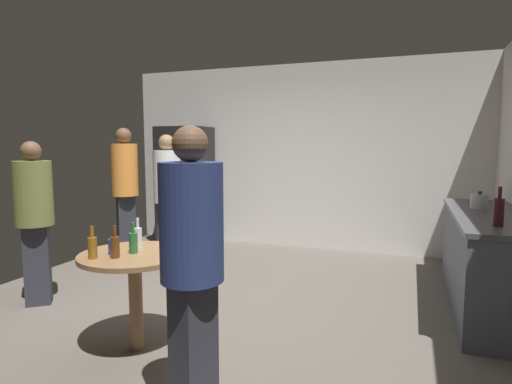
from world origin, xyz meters
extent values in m
cube|color=#5B544C|center=(0.00, 0.00, -0.05)|extent=(5.20, 5.20, 0.10)
cube|color=silver|center=(0.00, 2.63, 1.35)|extent=(5.32, 0.06, 2.70)
cube|color=black|center=(-1.66, 2.20, 0.90)|extent=(0.70, 0.65, 1.80)
cube|color=#262628|center=(-1.45, 1.86, 0.99)|extent=(0.03, 0.03, 0.60)
cube|color=#4C515B|center=(2.28, 0.88, 0.43)|extent=(0.60, 2.13, 0.86)
cube|color=#4C4C51|center=(2.28, 0.88, 0.88)|extent=(0.64, 2.17, 0.04)
cylinder|color=#B2B2B7|center=(2.23, 1.17, 0.97)|extent=(0.17, 0.17, 0.14)
sphere|color=black|center=(2.23, 1.17, 1.06)|extent=(0.04, 0.04, 0.04)
cone|color=#B2B2B7|center=(2.35, 1.17, 0.98)|extent=(0.09, 0.04, 0.06)
cylinder|color=#3F141E|center=(2.23, 0.18, 1.01)|extent=(0.08, 0.08, 0.22)
cylinder|color=#3F141E|center=(2.23, 0.18, 1.17)|extent=(0.03, 0.03, 0.09)
cylinder|color=olive|center=(-0.30, -0.94, 0.35)|extent=(0.10, 0.10, 0.70)
cylinder|color=olive|center=(-0.30, -0.94, 0.72)|extent=(0.80, 0.80, 0.03)
cylinder|color=#8C5919|center=(-0.48, -1.17, 0.81)|extent=(0.06, 0.06, 0.15)
cylinder|color=#8C5919|center=(-0.48, -1.17, 0.93)|extent=(0.02, 0.02, 0.08)
cylinder|color=#593314|center=(-0.35, -1.10, 0.81)|extent=(0.06, 0.06, 0.15)
cylinder|color=#593314|center=(-0.35, -1.10, 0.93)|extent=(0.02, 0.02, 0.08)
cylinder|color=#26662D|center=(-0.31, -0.94, 0.81)|extent=(0.06, 0.06, 0.15)
cylinder|color=#26662D|center=(-0.31, -0.94, 0.93)|extent=(0.02, 0.02, 0.08)
cylinder|color=silver|center=(-0.39, -0.78, 0.81)|extent=(0.06, 0.06, 0.15)
cylinder|color=silver|center=(-0.39, -0.78, 0.93)|extent=(0.02, 0.02, 0.08)
cylinder|color=blue|center=(-0.42, -1.01, 0.79)|extent=(0.08, 0.08, 0.11)
cube|color=#2D2D38|center=(-1.26, 1.05, 0.41)|extent=(0.22, 0.18, 0.82)
cylinder|color=white|center=(-1.26, 1.05, 1.14)|extent=(0.35, 0.35, 0.65)
sphere|color=#8C6647|center=(-1.26, 1.05, 1.56)|extent=(0.19, 0.19, 0.19)
cube|color=#2D2D38|center=(0.50, -1.53, 0.40)|extent=(0.23, 0.26, 0.80)
cylinder|color=navy|center=(0.50, -1.53, 1.12)|extent=(0.43, 0.43, 0.63)
sphere|color=brown|center=(0.50, -1.53, 1.53)|extent=(0.19, 0.19, 0.19)
cube|color=#2D2D38|center=(-1.74, -0.50, 0.38)|extent=(0.28, 0.27, 0.77)
cylinder|color=olive|center=(-1.74, -0.50, 1.07)|extent=(0.48, 0.48, 0.61)
sphere|color=brown|center=(-1.74, -0.50, 1.47)|extent=(0.18, 0.18, 0.18)
cube|color=#2D2D38|center=(-1.95, 1.13, 0.43)|extent=(0.27, 0.28, 0.86)
cylinder|color=orange|center=(-1.95, 1.13, 1.20)|extent=(0.48, 0.48, 0.68)
sphere|color=brown|center=(-1.95, 1.13, 1.65)|extent=(0.20, 0.20, 0.20)
camera|label=1|loc=(1.58, -3.48, 1.52)|focal=29.66mm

